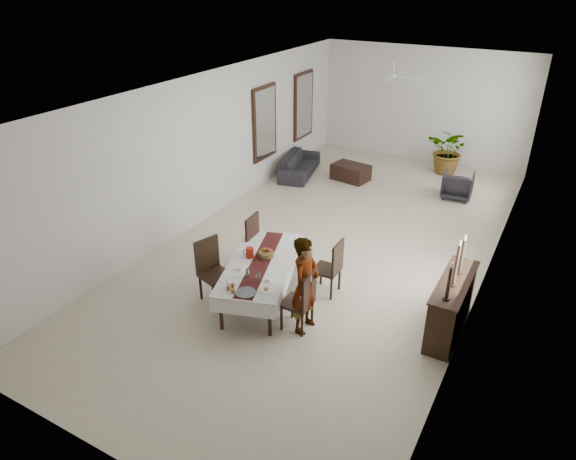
{
  "coord_description": "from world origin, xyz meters",
  "views": [
    {
      "loc": [
        3.75,
        -8.59,
        5.11
      ],
      "look_at": [
        -0.1,
        -1.71,
        1.05
      ],
      "focal_mm": 32.0,
      "sensor_mm": 36.0,
      "label": 1
    }
  ],
  "objects_px": {
    "woman": "(305,285)",
    "sideboard_body": "(451,307)",
    "dining_table_top": "(261,264)",
    "sofa": "(300,165)",
    "red_pitcher": "(250,253)"
  },
  "relations": [
    {
      "from": "woman",
      "to": "dining_table_top",
      "type": "bearing_deg",
      "value": 69.32
    },
    {
      "from": "red_pitcher",
      "to": "sideboard_body",
      "type": "distance_m",
      "value": 3.36
    },
    {
      "from": "dining_table_top",
      "to": "sideboard_body",
      "type": "distance_m",
      "value": 3.12
    },
    {
      "from": "sideboard_body",
      "to": "red_pitcher",
      "type": "bearing_deg",
      "value": -170.49
    },
    {
      "from": "dining_table_top",
      "to": "sofa",
      "type": "height_order",
      "value": "dining_table_top"
    },
    {
      "from": "dining_table_top",
      "to": "red_pitcher",
      "type": "height_order",
      "value": "red_pitcher"
    },
    {
      "from": "sofa",
      "to": "red_pitcher",
      "type": "bearing_deg",
      "value": -173.64
    },
    {
      "from": "woman",
      "to": "sideboard_body",
      "type": "relative_size",
      "value": 1.07
    },
    {
      "from": "woman",
      "to": "sofa",
      "type": "bearing_deg",
      "value": 29.39
    },
    {
      "from": "woman",
      "to": "sideboard_body",
      "type": "distance_m",
      "value": 2.26
    },
    {
      "from": "dining_table_top",
      "to": "sideboard_body",
      "type": "bearing_deg",
      "value": -6.4
    },
    {
      "from": "red_pitcher",
      "to": "woman",
      "type": "bearing_deg",
      "value": -19.79
    },
    {
      "from": "sofa",
      "to": "dining_table_top",
      "type": "bearing_deg",
      "value": -171.54
    },
    {
      "from": "woman",
      "to": "sofa",
      "type": "relative_size",
      "value": 0.85
    },
    {
      "from": "dining_table_top",
      "to": "woman",
      "type": "bearing_deg",
      "value": -39.03
    }
  ]
}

